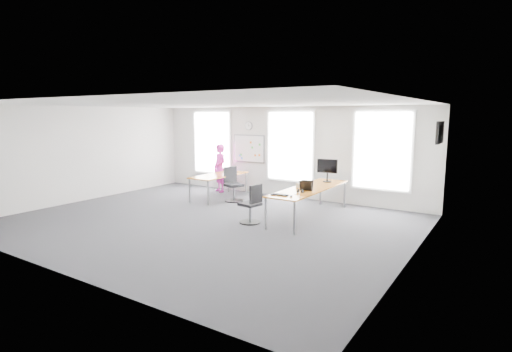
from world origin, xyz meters
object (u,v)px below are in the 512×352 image
Objects in this scene: desk_left at (219,176)px; headphones at (300,191)px; chair_right at (252,206)px; chair_left at (233,186)px; desk_right at (310,190)px; keyboard at (280,195)px; monitor at (327,168)px; person at (220,168)px.

headphones is (3.67, -1.44, 0.13)m from desk_left.
chair_left is (-1.98, 1.91, 0.04)m from chair_right.
keyboard reaches higher than desk_right.
chair_left is at bearing 130.35° from keyboard.
chair_left is at bearing -125.17° from chair_right.
keyboard is 2.60× the size of headphones.
desk_right is at bearing 152.46° from chair_right.
desk_left is 5.12× the size of keyboard.
chair_left is 6.67× the size of headphones.
desk_right is 20.42× the size of headphones.
chair_left is 3.35m from headphones.
chair_right is at bearing -37.60° from desk_left.
desk_right is 0.77m from headphones.
headphones is at bearing -95.12° from monitor.
chair_left reaches higher than keyboard.
keyboard is (3.40, -1.99, 0.10)m from desk_left.
chair_right is at bearing -119.51° from monitor.
keyboard is at bearing 99.59° from chair_right.
desk_left is at bearing 179.66° from monitor.
chair_left is 3.38m from keyboard.
monitor is (3.60, 0.43, 0.48)m from desk_left.
chair_right is 2.75m from chair_left.
person is at bearing 75.50° from chair_left.
person is at bearing 154.59° from headphones.
desk_left is 1.28× the size of person.
person reaches higher than headphones.
keyboard is (4.08, -2.90, -0.03)m from person.
chair_right is 4.41m from person.
desk_right is at bearing 99.95° from headphones.
person is 4.02× the size of keyboard.
person reaches higher than monitor.
person reaches higher than desk_left.
chair_right is 1.52× the size of monitor.
person is (-4.26, 1.59, 0.09)m from desk_right.
desk_right reaches higher than desk_left.
person is 2.57× the size of monitor.
person reaches higher than keyboard.
desk_left is 3.28× the size of monitor.
person is 5.01m from keyboard.
desk_left is 0.68m from chair_left.
chair_left is 3.11m from monitor.
person is at bearing 129.30° from keyboard.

